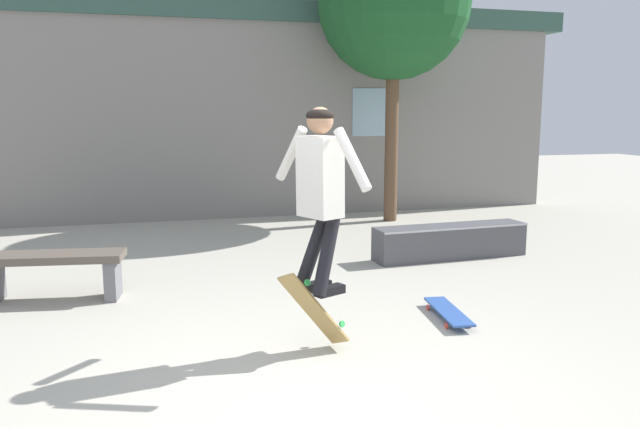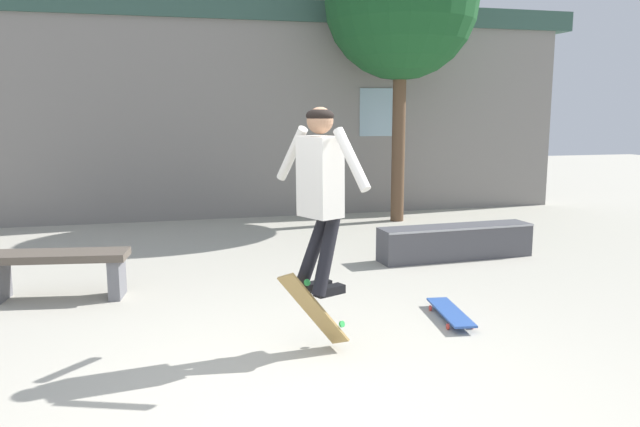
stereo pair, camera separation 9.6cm
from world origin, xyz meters
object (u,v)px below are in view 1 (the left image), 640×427
at_px(tree_right, 394,4).
at_px(park_bench, 53,267).
at_px(skateboard_flipping, 314,309).
at_px(skate_ledge, 450,241).
at_px(skateboard_resting, 448,311).
at_px(skater, 320,184).

xyz_separation_m(tree_right, park_bench, (-5.18, -3.54, -3.41)).
bearing_deg(tree_right, skateboard_flipping, -117.62).
bearing_deg(skate_ledge, tree_right, 80.85).
bearing_deg(skate_ledge, skateboard_flipping, -137.03).
bearing_deg(skateboard_resting, park_bench, -106.32).
xyz_separation_m(skater, skateboard_resting, (1.39, 0.44, -1.31)).
relative_size(skater, skateboard_resting, 1.68).
distance_m(tree_right, skateboard_flipping, 7.21).
height_order(park_bench, skateboard_flipping, skateboard_flipping).
height_order(park_bench, skater, skater).
bearing_deg(skater, park_bench, 113.64).
height_order(skate_ledge, skater, skater).
bearing_deg(skateboard_flipping, skateboard_resting, 16.20).
distance_m(skateboard_flipping, skateboard_resting, 1.54).
distance_m(skate_ledge, skater, 3.90).
distance_m(tree_right, park_bench, 7.14).
distance_m(skate_ledge, skateboard_resting, 2.55).
bearing_deg(skater, tree_right, 38.69).
relative_size(skate_ledge, skater, 1.43).
xyz_separation_m(park_bench, skateboard_resting, (3.69, -1.64, -0.28)).
bearing_deg(skateboard_resting, skate_ledge, 160.09).
xyz_separation_m(park_bench, skater, (2.29, -2.08, 1.02)).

